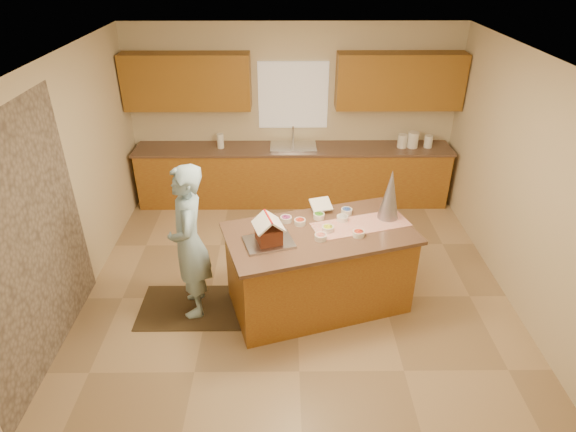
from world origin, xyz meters
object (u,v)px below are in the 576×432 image
Objects in this scene: island_base at (319,270)px; boy at (189,242)px; tinsel_tree at (390,195)px; gingerbread_house at (269,232)px.

boy is (-1.40, -0.08, 0.43)m from island_base.
island_base is at bearing 83.36° from boy.
boy is at bearing -170.35° from tinsel_tree.
boy is 4.79× the size of gingerbread_house.
tinsel_tree is at bearing 21.28° from gingerbread_house.
island_base is 1.46m from boy.
boy is at bearing 170.38° from gingerbread_house.
tinsel_tree is 1.58× the size of gingerbread_house.
tinsel_tree is 1.42m from gingerbread_house.
island_base is 3.27× the size of tinsel_tree.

